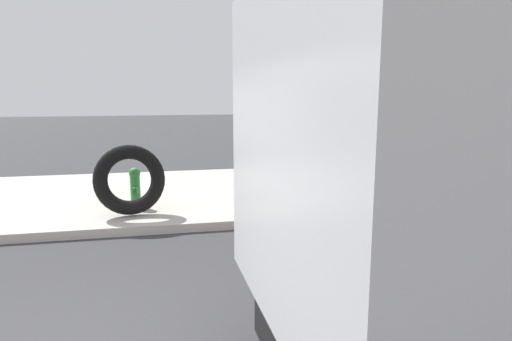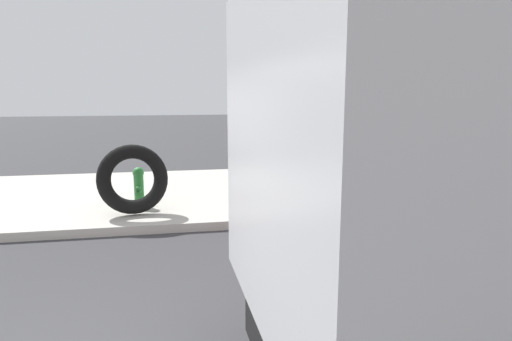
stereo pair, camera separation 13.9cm
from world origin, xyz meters
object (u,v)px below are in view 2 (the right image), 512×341
fire_hydrant (139,185)px  bare_tree (402,81)px  stop_sign (262,132)px  loose_tire (133,179)px

fire_hydrant → bare_tree: (5.54, 0.57, 1.96)m
stop_sign → bare_tree: (3.30, 1.16, 0.95)m
bare_tree → stop_sign: bearing=-160.6°
loose_tire → bare_tree: size_ratio=0.25×
stop_sign → bare_tree: 3.63m
fire_hydrant → stop_sign: (2.24, -0.60, 1.01)m
stop_sign → bare_tree: bearing=19.4°
stop_sign → bare_tree: bare_tree is taller
fire_hydrant → loose_tire: size_ratio=0.60×
loose_tire → bare_tree: bearing=11.7°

